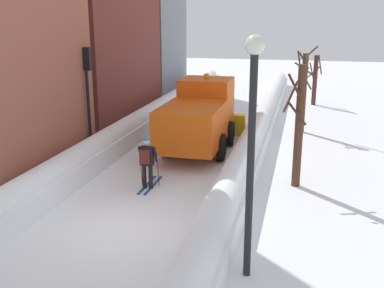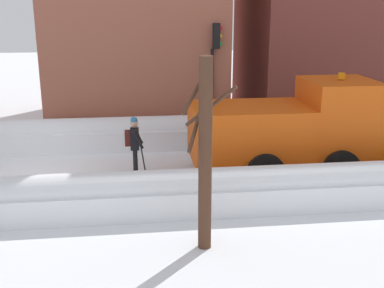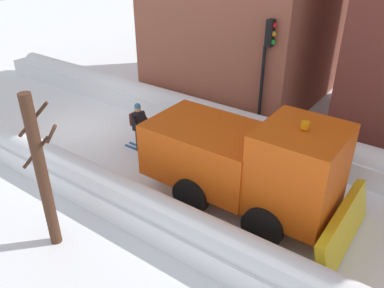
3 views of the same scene
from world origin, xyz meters
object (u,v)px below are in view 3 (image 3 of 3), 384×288
at_px(traffic_light_pole, 267,58).
at_px(bare_tree_near, 42,173).
at_px(plow_truck, 249,163).
at_px(skier, 139,124).

distance_m(traffic_light_pole, bare_tree_near, 8.43).
xyz_separation_m(plow_truck, traffic_light_pole, (-4.13, -1.66, 1.59)).
bearing_deg(skier, bare_tree_near, 16.67).
bearing_deg(skier, plow_truck, 81.69).
xyz_separation_m(plow_truck, bare_tree_near, (4.09, -3.25, 0.63)).
height_order(plow_truck, traffic_light_pole, traffic_light_pole).
bearing_deg(skier, traffic_light_pole, 138.76).
xyz_separation_m(skier, bare_tree_near, (4.78, 1.43, 1.10)).
height_order(plow_truck, bare_tree_near, bare_tree_near).
bearing_deg(plow_truck, traffic_light_pole, -158.10).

